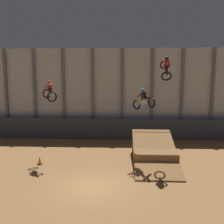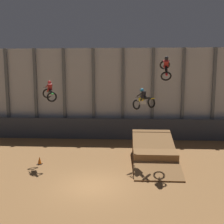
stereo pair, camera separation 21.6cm
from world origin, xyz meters
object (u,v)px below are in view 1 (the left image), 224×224
(dirt_ramp, at_px, (153,151))
(rider_bike_center_air, at_px, (144,100))
(rider_bike_left_air, at_px, (50,92))
(rider_bike_right_air, at_px, (166,68))
(traffic_cone_near_ramp, at_px, (40,161))

(dirt_ramp, bearing_deg, rider_bike_center_air, -123.12)
(rider_bike_left_air, bearing_deg, rider_bike_right_air, -33.89)
(rider_bike_right_air, bearing_deg, rider_bike_left_air, 178.58)
(rider_bike_left_air, bearing_deg, dirt_ramp, -25.27)
(rider_bike_left_air, relative_size, traffic_cone_near_ramp, 3.07)
(rider_bike_right_air, bearing_deg, traffic_cone_near_ramp, -175.51)
(dirt_ramp, distance_m, rider_bike_left_air, 8.95)
(rider_bike_left_air, distance_m, rider_bike_right_air, 8.49)
(rider_bike_center_air, bearing_deg, dirt_ramp, 12.49)
(dirt_ramp, bearing_deg, rider_bike_left_air, -175.38)
(dirt_ramp, distance_m, rider_bike_right_air, 6.41)
(rider_bike_left_air, height_order, traffic_cone_near_ramp, rider_bike_left_air)
(dirt_ramp, xyz_separation_m, rider_bike_right_air, (0.60, -1.20, 6.27))
(dirt_ramp, height_order, rider_bike_center_air, rider_bike_center_air)
(dirt_ramp, xyz_separation_m, rider_bike_center_air, (-0.89, -1.36, 4.03))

